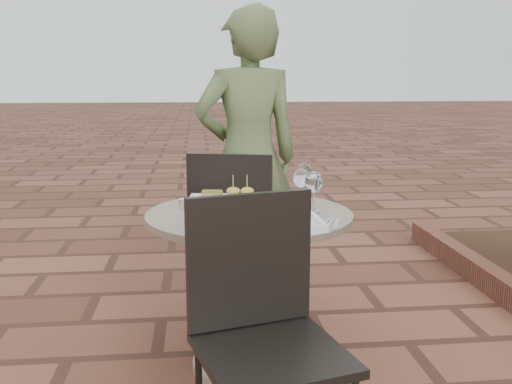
{
  "coord_description": "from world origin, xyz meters",
  "views": [
    {
      "loc": [
        -0.2,
        -2.56,
        1.3
      ],
      "look_at": [
        0.05,
        -0.15,
        0.82
      ],
      "focal_mm": 40.0,
      "sensor_mm": 36.0,
      "label": 1
    }
  ],
  "objects": [
    {
      "name": "ground",
      "position": [
        0.0,
        0.0,
        0.0
      ],
      "size": [
        60.0,
        60.0,
        0.0
      ],
      "primitive_type": "plane",
      "color": "brown",
      "rests_on": "ground"
    },
    {
      "name": "cafe_table",
      "position": [
        0.02,
        -0.15,
        0.48
      ],
      "size": [
        0.9,
        0.9,
        0.73
      ],
      "color": "gray",
      "rests_on": "ground"
    },
    {
      "name": "chair_far",
      "position": [
        -0.02,
        0.39,
        0.55
      ],
      "size": [
        0.54,
        0.54,
        0.93
      ],
      "rotation": [
        0.0,
        0.0,
        2.87
      ],
      "color": "black",
      "rests_on": "ground"
    },
    {
      "name": "chair_near",
      "position": [
        -0.01,
        -0.82,
        0.55
      ],
      "size": [
        0.54,
        0.54,
        0.93
      ],
      "rotation": [
        0.0,
        0.0,
        0.26
      ],
      "color": "black",
      "rests_on": "ground"
    },
    {
      "name": "diner",
      "position": [
        0.09,
        0.69,
        0.85
      ],
      "size": [
        0.68,
        0.51,
        1.7
      ],
      "primitive_type": "imported",
      "rotation": [
        0.0,
        0.0,
        3.32
      ],
      "color": "#495931",
      "rests_on": "ground"
    },
    {
      "name": "plate_salmon",
      "position": [
        -0.14,
        0.04,
        0.75
      ],
      "size": [
        0.24,
        0.24,
        0.06
      ],
      "rotation": [
        0.0,
        0.0,
        -0.12
      ],
      "color": "white",
      "rests_on": "cafe_table"
    },
    {
      "name": "plate_sliders",
      "position": [
        -0.02,
        -0.08,
        0.76
      ],
      "size": [
        0.27,
        0.27,
        0.15
      ],
      "rotation": [
        0.0,
        0.0,
        -0.15
      ],
      "color": "white",
      "rests_on": "cafe_table"
    },
    {
      "name": "plate_tuna",
      "position": [
        0.15,
        -0.4,
        0.75
      ],
      "size": [
        0.27,
        0.27,
        0.03
      ],
      "rotation": [
        0.0,
        0.0,
        0.06
      ],
      "color": "white",
      "rests_on": "cafe_table"
    },
    {
      "name": "wine_glass_right",
      "position": [
        0.3,
        -0.17,
        0.86
      ],
      "size": [
        0.08,
        0.08,
        0.18
      ],
      "color": "white",
      "rests_on": "cafe_table"
    },
    {
      "name": "wine_glass_mid",
      "position": [
        0.27,
        -0.03,
        0.85
      ],
      "size": [
        0.07,
        0.07,
        0.17
      ],
      "color": "white",
      "rests_on": "cafe_table"
    },
    {
      "name": "wine_glass_far",
      "position": [
        0.3,
        0.05,
        0.86
      ],
      "size": [
        0.08,
        0.08,
        0.18
      ],
      "color": "white",
      "rests_on": "cafe_table"
    },
    {
      "name": "steel_ramekin",
      "position": [
        -0.26,
        -0.05,
        0.75
      ],
      "size": [
        0.07,
        0.07,
        0.04
      ],
      "primitive_type": "cylinder",
      "rotation": [
        0.0,
        0.0,
        -0.25
      ],
      "color": "silver",
      "rests_on": "cafe_table"
    },
    {
      "name": "cutlery_set",
      "position": [
        0.32,
        -0.39,
        0.73
      ],
      "size": [
        0.16,
        0.23,
        0.0
      ],
      "primitive_type": null,
      "rotation": [
        0.0,
        0.0,
        -0.38
      ],
      "color": "silver",
      "rests_on": "cafe_table"
    }
  ]
}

